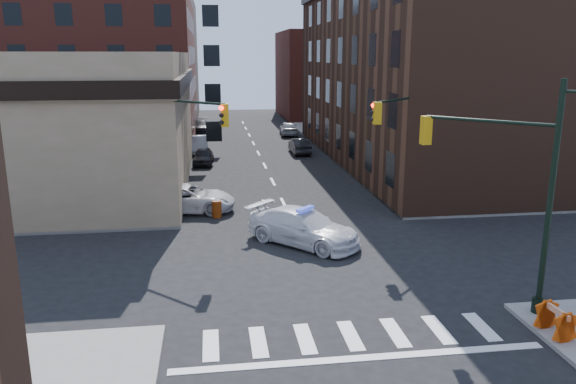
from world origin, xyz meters
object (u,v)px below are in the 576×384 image
object	(u,v)px
barrel_road	(321,231)
pickup	(187,198)
barrel_bank	(217,209)
barricade_nw_a	(114,215)
pedestrian_a	(153,207)
police_car	(303,227)
barricade_se_a	(556,321)
pedestrian_b	(104,200)
parked_car_enear	(300,146)
parked_car_wnear	(203,156)
parked_car_wfar	(198,144)

from	to	relation	value
barrel_road	pickup	bearing A→B (deg)	135.91
barrel_road	barrel_bank	world-z (taller)	barrel_road
barricade_nw_a	pedestrian_a	bearing A→B (deg)	-2.97
barrel_road	barrel_bank	size ratio (longest dim) A/B	1.15
police_car	barricade_se_a	distance (m)	12.13
pedestrian_b	parked_car_enear	bearing A→B (deg)	46.79
parked_car_enear	barricade_se_a	world-z (taller)	parked_car_enear
police_car	barrel_road	bearing A→B (deg)	-35.51
parked_car_wnear	barricade_nw_a	world-z (taller)	parked_car_wnear
pedestrian_b	pedestrian_a	bearing A→B (deg)	-47.10
parked_car_enear	pedestrian_a	size ratio (longest dim) A/B	2.16
pickup	barrel_bank	world-z (taller)	pickup
police_car	pedestrian_a	xyz separation A→B (m)	(-7.38, 3.62, 0.30)
parked_car_wfar	barrel_road	bearing A→B (deg)	-80.35
pickup	police_car	bearing A→B (deg)	-131.83
barrel_road	barrel_bank	bearing A→B (deg)	134.66
pedestrian_b	barrel_bank	bearing A→B (deg)	-15.30
pickup	barrel_bank	distance (m)	2.26
pedestrian_a	barrel_road	xyz separation A→B (m)	(8.25, -3.47, -0.60)
parked_car_enear	police_car	bearing A→B (deg)	80.54
parked_car_wnear	barricade_nw_a	bearing A→B (deg)	-101.41
police_car	parked_car_wnear	world-z (taller)	police_car
parked_car_wnear	pedestrian_a	bearing A→B (deg)	-94.30
parked_car_wnear	pedestrian_b	bearing A→B (deg)	-106.03
police_car	pickup	world-z (taller)	police_car
parked_car_wnear	barrel_bank	xyz separation A→B (m)	(0.88, -15.77, -0.20)
barricade_se_a	pedestrian_b	bearing A→B (deg)	41.75
parked_car_enear	barricade_nw_a	world-z (taller)	parked_car_enear
police_car	parked_car_wnear	size ratio (longest dim) A/B	1.45
police_car	barrel_bank	xyz separation A→B (m)	(-4.05, 5.13, -0.36)
parked_car_wnear	barrel_road	bearing A→B (deg)	-70.62
parked_car_wnear	barricade_se_a	distance (m)	33.19
barrel_bank	parked_car_enear	bearing A→B (deg)	68.44
pedestrian_a	barrel_bank	world-z (taller)	pedestrian_a
parked_car_wfar	barrel_bank	size ratio (longest dim) A/B	4.89
pedestrian_a	pedestrian_b	size ratio (longest dim) A/B	1.24
parked_car_wfar	parked_car_enear	distance (m)	9.40
pedestrian_a	barricade_nw_a	size ratio (longest dim) A/B	1.70
parked_car_wnear	parked_car_enear	xyz separation A→B (m)	(8.71, 4.03, 0.03)
pedestrian_b	barrel_bank	world-z (taller)	pedestrian_b
police_car	parked_car_enear	bearing A→B (deg)	36.24
barrel_bank	pedestrian_b	bearing A→B (deg)	171.23
pedestrian_b	barricade_se_a	world-z (taller)	pedestrian_b
parked_car_wnear	parked_car_wfar	size ratio (longest dim) A/B	0.86
parked_car_enear	barricade_nw_a	size ratio (longest dim) A/B	3.67
pedestrian_b	barricade_se_a	size ratio (longest dim) A/B	1.28
barricade_se_a	barricade_nw_a	bearing A→B (deg)	43.88
pickup	pedestrian_a	bearing A→B (deg)	158.26
parked_car_wnear	barricade_se_a	size ratio (longest dim) A/B	3.18
pickup	parked_car_wfar	size ratio (longest dim) A/B	1.20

